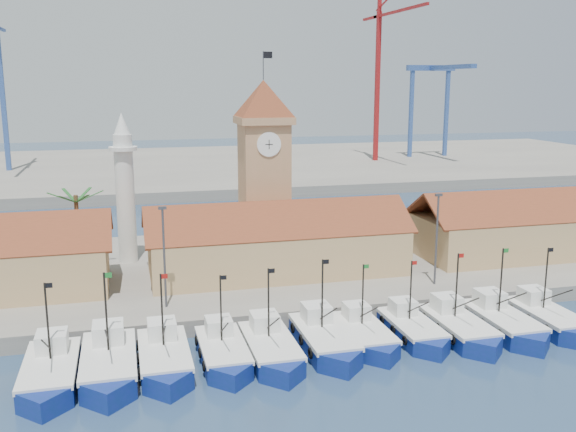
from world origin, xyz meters
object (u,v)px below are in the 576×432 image
object	(u,v)px
boat_0	(50,375)
clock_tower	(264,165)
minaret	(125,188)
boat_5	(325,341)

from	to	relation	value
boat_0	clock_tower	xyz separation A→B (m)	(20.78, 24.18, 11.17)
boat_0	minaret	world-z (taller)	minaret
clock_tower	minaret	xyz separation A→B (m)	(-15.00, 2.00, -2.23)
minaret	boat_0	bearing A→B (deg)	-102.45
boat_0	boat_5	size ratio (longest dim) A/B	1.00
clock_tower	minaret	bearing A→B (deg)	172.39
boat_0	minaret	size ratio (longest dim) A/B	0.62
boat_5	minaret	xyz separation A→B (m)	(-14.78, 25.30, 8.93)
boat_0	minaret	xyz separation A→B (m)	(5.78, 26.18, 8.93)
boat_5	minaret	distance (m)	30.63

